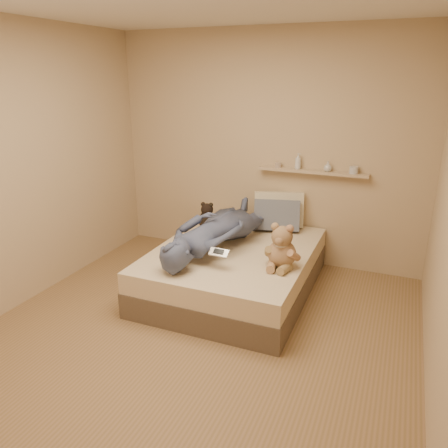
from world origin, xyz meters
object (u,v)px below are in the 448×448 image
at_px(game_console, 219,252).
at_px(pillow_cream, 279,209).
at_px(wall_shelf, 312,172).
at_px(teddy_bear, 282,250).
at_px(bed, 235,269).
at_px(dark_plush, 207,218).
at_px(person, 217,229).
at_px(pillow_grey, 277,216).

xyz_separation_m(game_console, pillow_cream, (0.17, 1.34, 0.04)).
distance_m(pillow_cream, wall_shelf, 0.57).
xyz_separation_m(game_console, teddy_bear, (0.51, 0.24, 0.02)).
bearing_deg(teddy_bear, bed, 154.54).
xyz_separation_m(teddy_bear, dark_plush, (-1.04, 0.68, -0.04)).
bearing_deg(teddy_bear, pillow_cream, 107.27).
bearing_deg(person, pillow_cream, -104.48).
height_order(game_console, dark_plush, dark_plush).
bearing_deg(dark_plush, pillow_cream, 30.13).
height_order(bed, pillow_grey, pillow_grey).
height_order(bed, game_console, game_console).
xyz_separation_m(game_console, dark_plush, (-0.54, 0.93, -0.02)).
bearing_deg(person, game_console, 125.14).
relative_size(pillow_cream, pillow_grey, 1.10).
distance_m(pillow_grey, person, 0.84).
bearing_deg(game_console, person, 115.57).
bearing_deg(pillow_cream, bed, -104.27).
bearing_deg(wall_shelf, teddy_bear, -89.96).
xyz_separation_m(game_console, wall_shelf, (0.51, 1.41, 0.49)).
distance_m(teddy_bear, pillow_grey, 1.00).
height_order(dark_plush, pillow_cream, pillow_cream).
distance_m(game_console, pillow_grey, 1.21).
relative_size(teddy_bear, person, 0.26).
relative_size(teddy_bear, pillow_cream, 0.77).
height_order(bed, pillow_cream, pillow_cream).
distance_m(teddy_bear, dark_plush, 1.25).
bearing_deg(wall_shelf, pillow_grey, -145.44).
relative_size(teddy_bear, dark_plush, 1.34).
relative_size(person, wall_shelf, 1.37).
height_order(game_console, teddy_bear, teddy_bear).
bearing_deg(dark_plush, game_console, -59.85).
bearing_deg(dark_plush, person, -55.65).
relative_size(game_console, pillow_grey, 0.36).
distance_m(pillow_grey, wall_shelf, 0.62).
bearing_deg(pillow_cream, dark_plush, -149.87).
bearing_deg(person, teddy_bear, 172.74).
distance_m(dark_plush, wall_shelf, 1.26).
bearing_deg(game_console, wall_shelf, 70.31).
bearing_deg(pillow_grey, wall_shelf, 34.56).
xyz_separation_m(pillow_cream, pillow_grey, (0.02, -0.14, -0.03)).
xyz_separation_m(dark_plush, wall_shelf, (1.04, 0.49, 0.51)).
relative_size(game_console, wall_shelf, 0.15).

